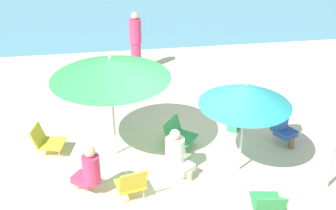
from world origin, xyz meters
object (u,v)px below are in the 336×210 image
(umbrella_green, at_px, (110,69))
(umbrella_teal, at_px, (246,94))
(person_d, at_px, (89,170))
(beach_bag, at_px, (234,124))
(person_a, at_px, (282,121))
(person_b, at_px, (136,42))
(beach_chair_a, at_px, (178,134))
(beach_chair_b, at_px, (268,204))
(person_c, at_px, (177,153))
(beach_chair_c, at_px, (132,183))
(beach_chair_d, at_px, (46,140))

(umbrella_green, bearing_deg, umbrella_teal, -21.13)
(person_d, bearing_deg, beach_bag, -116.24)
(umbrella_teal, height_order, person_a, umbrella_teal)
(person_b, bearing_deg, person_a, -175.61)
(umbrella_teal, bearing_deg, beach_chair_a, 137.62)
(person_b, bearing_deg, person_d, 138.05)
(beach_chair_b, relative_size, beach_bag, 2.12)
(person_a, height_order, person_c, person_a)
(umbrella_teal, relative_size, beach_chair_b, 2.70)
(umbrella_green, distance_m, person_d, 1.79)
(beach_chair_c, height_order, person_a, person_a)
(beach_chair_c, distance_m, beach_chair_d, 2.26)
(umbrella_green, bearing_deg, beach_chair_b, -44.29)
(beach_chair_c, height_order, beach_chair_d, beach_chair_c)
(person_c, bearing_deg, person_b, 145.89)
(beach_chair_a, bearing_deg, beach_chair_c, -87.91)
(beach_chair_d, bearing_deg, beach_chair_b, -21.18)
(beach_chair_d, bearing_deg, umbrella_green, 2.25)
(beach_chair_b, xyz_separation_m, person_a, (1.05, 2.13, 0.16))
(beach_chair_b, bearing_deg, person_c, 49.93)
(person_a, height_order, person_d, person_a)
(umbrella_teal, relative_size, beach_chair_a, 2.38)
(umbrella_green, relative_size, beach_bag, 6.85)
(umbrella_teal, height_order, beach_chair_a, umbrella_teal)
(person_a, distance_m, person_b, 4.74)
(umbrella_green, distance_m, beach_chair_a, 1.94)
(beach_chair_a, bearing_deg, umbrella_green, -140.57)
(person_a, xyz_separation_m, person_c, (-2.25, -0.74, -0.05))
(beach_chair_d, bearing_deg, person_b, 73.77)
(beach_chair_d, height_order, person_d, person_d)
(beach_chair_d, xyz_separation_m, person_c, (2.38, -1.06, 0.16))
(beach_chair_a, relative_size, person_a, 0.79)
(umbrella_green, bearing_deg, beach_bag, 11.32)
(beach_chair_b, distance_m, beach_bag, 2.72)
(person_c, xyz_separation_m, beach_bag, (1.45, 1.30, -0.28))
(person_d, relative_size, beach_bag, 3.04)
(person_b, distance_m, person_c, 4.74)
(person_b, height_order, person_d, person_b)
(person_a, bearing_deg, beach_chair_d, -123.35)
(person_a, bearing_deg, beach_chair_c, -96.10)
(person_b, bearing_deg, beach_bag, 178.93)
(beach_chair_a, height_order, beach_chair_b, beach_chair_b)
(beach_bag, bearing_deg, beach_chair_c, -140.45)
(beach_chair_c, height_order, person_b, person_b)
(umbrella_teal, xyz_separation_m, person_c, (-1.15, 0.05, -1.12))
(beach_chair_d, height_order, person_c, person_c)
(umbrella_teal, height_order, beach_chair_c, umbrella_teal)
(beach_chair_c, relative_size, person_a, 0.69)
(person_b, bearing_deg, beach_chair_a, 158.83)
(umbrella_teal, bearing_deg, beach_chair_c, -164.91)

